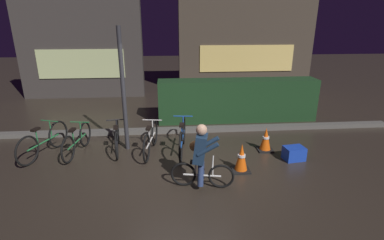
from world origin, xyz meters
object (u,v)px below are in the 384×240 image
(parked_bike_center_left, at_px, (117,138))
(cyclist, at_px, (201,156))
(parked_bike_right_mid, at_px, (182,138))
(traffic_cone_far, at_px, (266,139))
(traffic_cone_near, at_px, (241,158))
(parked_bike_leftmost, at_px, (44,141))
(parked_bike_left_mid, at_px, (77,141))
(blue_crate, at_px, (294,153))
(street_post, at_px, (123,91))
(parked_bike_center_right, at_px, (151,139))

(parked_bike_center_left, xyz_separation_m, cyclist, (1.80, -1.74, 0.31))
(parked_bike_right_mid, bearing_deg, traffic_cone_far, -84.98)
(traffic_cone_near, bearing_deg, parked_bike_leftmost, 165.87)
(parked_bike_center_left, height_order, parked_bike_right_mid, parked_bike_right_mid)
(parked_bike_center_left, bearing_deg, parked_bike_left_mid, 88.42)
(parked_bike_left_mid, xyz_separation_m, blue_crate, (4.89, -0.73, -0.17))
(street_post, relative_size, traffic_cone_far, 4.97)
(parked_bike_center_right, relative_size, parked_bike_right_mid, 0.90)
(parked_bike_right_mid, distance_m, cyclist, 1.57)
(blue_crate, height_order, cyclist, cyclist)
(parked_bike_right_mid, distance_m, traffic_cone_far, 1.98)
(parked_bike_center_left, xyz_separation_m, parked_bike_right_mid, (1.54, -0.21, 0.04))
(parked_bike_left_mid, distance_m, cyclist, 3.18)
(parked_bike_left_mid, bearing_deg, parked_bike_center_right, -84.40)
(street_post, distance_m, traffic_cone_far, 3.51)
(parked_bike_leftmost, xyz_separation_m, blue_crate, (5.62, -0.69, -0.20))
(parked_bike_left_mid, distance_m, traffic_cone_far, 4.42)
(parked_bike_right_mid, bearing_deg, parked_bike_center_right, 93.98)
(street_post, distance_m, parked_bike_center_right, 1.27)
(parked_bike_center_right, bearing_deg, traffic_cone_far, -83.69)
(traffic_cone_far, height_order, blue_crate, traffic_cone_far)
(parked_bike_right_mid, xyz_separation_m, cyclist, (0.26, -1.52, 0.26))
(parked_bike_leftmost, bearing_deg, parked_bike_center_right, -71.83)
(parked_bike_center_right, distance_m, traffic_cone_far, 2.72)
(parked_bike_left_mid, bearing_deg, parked_bike_leftmost, 101.39)
(cyclist, bearing_deg, street_post, 141.88)
(parked_bike_leftmost, distance_m, blue_crate, 5.67)
(traffic_cone_far, bearing_deg, parked_bike_center_left, 175.54)
(traffic_cone_near, bearing_deg, blue_crate, 17.12)
(parked_bike_center_right, height_order, parked_bike_right_mid, parked_bike_right_mid)
(blue_crate, bearing_deg, parked_bike_center_left, 168.50)
(parked_bike_right_mid, xyz_separation_m, traffic_cone_far, (1.98, -0.06, -0.09))
(parked_bike_center_right, xyz_separation_m, traffic_cone_near, (1.90, -1.04, -0.05))
(street_post, xyz_separation_m, blue_crate, (3.78, -0.90, -1.28))
(cyclist, bearing_deg, traffic_cone_far, 51.32)
(street_post, bearing_deg, parked_bike_leftmost, -173.46)
(parked_bike_right_mid, relative_size, cyclist, 1.41)
(traffic_cone_far, bearing_deg, parked_bike_center_right, 177.89)
(traffic_cone_near, height_order, traffic_cone_far, traffic_cone_near)
(parked_bike_center_left, bearing_deg, street_post, -75.73)
(street_post, relative_size, parked_bike_right_mid, 1.63)
(street_post, relative_size, parked_bike_center_right, 1.81)
(street_post, distance_m, parked_bike_center_left, 1.13)
(traffic_cone_far, bearing_deg, street_post, 173.76)
(street_post, height_order, parked_bike_center_left, street_post)
(parked_bike_center_right, xyz_separation_m, traffic_cone_far, (2.72, -0.10, -0.06))
(traffic_cone_near, distance_m, blue_crate, 1.37)
(traffic_cone_far, bearing_deg, parked_bike_right_mid, 178.17)
(parked_bike_right_mid, height_order, traffic_cone_near, parked_bike_right_mid)
(street_post, relative_size, parked_bike_center_left, 1.88)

